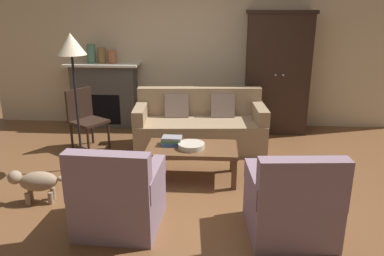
# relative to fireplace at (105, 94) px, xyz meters

# --- Properties ---
(ground_plane) EXTENTS (9.60, 9.60, 0.00)m
(ground_plane) POSITION_rel_fireplace_xyz_m (1.55, -2.30, -0.57)
(ground_plane) COLOR brown
(back_wall) EXTENTS (7.20, 0.10, 2.80)m
(back_wall) POSITION_rel_fireplace_xyz_m (1.55, 0.25, 0.83)
(back_wall) COLOR beige
(back_wall) RESTS_ON ground
(fireplace) EXTENTS (1.26, 0.48, 1.12)m
(fireplace) POSITION_rel_fireplace_xyz_m (0.00, 0.00, 0.00)
(fireplace) COLOR #4C4947
(fireplace) RESTS_ON ground
(armoire) EXTENTS (1.06, 0.57, 2.00)m
(armoire) POSITION_rel_fireplace_xyz_m (2.95, -0.08, 0.43)
(armoire) COLOR black
(armoire) RESTS_ON ground
(couch) EXTENTS (1.97, 0.99, 0.86)m
(couch) POSITION_rel_fireplace_xyz_m (1.72, -0.96, -0.25)
(couch) COLOR #937A5B
(couch) RESTS_ON ground
(coffee_table) EXTENTS (1.10, 0.60, 0.42)m
(coffee_table) POSITION_rel_fireplace_xyz_m (1.68, -2.10, -0.20)
(coffee_table) COLOR brown
(coffee_table) RESTS_ON ground
(fruit_bowl) EXTENTS (0.32, 0.32, 0.06)m
(fruit_bowl) POSITION_rel_fireplace_xyz_m (1.67, -2.15, -0.12)
(fruit_bowl) COLOR beige
(fruit_bowl) RESTS_ON coffee_table
(book_stack) EXTENTS (0.26, 0.20, 0.11)m
(book_stack) POSITION_rel_fireplace_xyz_m (1.42, -2.05, -0.10)
(book_stack) COLOR #38569E
(book_stack) RESTS_ON coffee_table
(mantel_vase_jade) EXTENTS (0.15, 0.15, 0.31)m
(mantel_vase_jade) POSITION_rel_fireplace_xyz_m (-0.18, -0.02, 0.71)
(mantel_vase_jade) COLOR slate
(mantel_vase_jade) RESTS_ON fireplace
(mantel_vase_bronze) EXTENTS (0.14, 0.14, 0.26)m
(mantel_vase_bronze) POSITION_rel_fireplace_xyz_m (0.00, -0.02, 0.68)
(mantel_vase_bronze) COLOR olive
(mantel_vase_bronze) RESTS_ON fireplace
(mantel_vase_terracotta) EXTENTS (0.15, 0.15, 0.21)m
(mantel_vase_terracotta) POSITION_rel_fireplace_xyz_m (0.18, -0.02, 0.66)
(mantel_vase_terracotta) COLOR #A86042
(mantel_vase_terracotta) RESTS_ON fireplace
(armchair_near_left) EXTENTS (0.81, 0.81, 0.88)m
(armchair_near_left) POSITION_rel_fireplace_xyz_m (1.05, -3.25, -0.25)
(armchair_near_left) COLOR gray
(armchair_near_left) RESTS_ON ground
(armchair_near_right) EXTENTS (0.83, 0.83, 0.88)m
(armchair_near_right) POSITION_rel_fireplace_xyz_m (2.68, -3.27, -0.25)
(armchair_near_right) COLOR gray
(armchair_near_right) RESTS_ON ground
(side_chair_wooden) EXTENTS (0.61, 0.61, 0.90)m
(side_chair_wooden) POSITION_rel_fireplace_xyz_m (0.02, -1.14, -0.06)
(side_chair_wooden) COLOR black
(side_chair_wooden) RESTS_ON ground
(floor_lamp) EXTENTS (0.36, 0.36, 1.76)m
(floor_lamp) POSITION_rel_fireplace_xyz_m (0.20, -1.90, 0.96)
(floor_lamp) COLOR black
(floor_lamp) RESTS_ON ground
(dog) EXTENTS (0.57, 0.27, 0.39)m
(dog) POSITION_rel_fireplace_xyz_m (0.02, -2.82, -0.32)
(dog) COLOR gray
(dog) RESTS_ON ground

